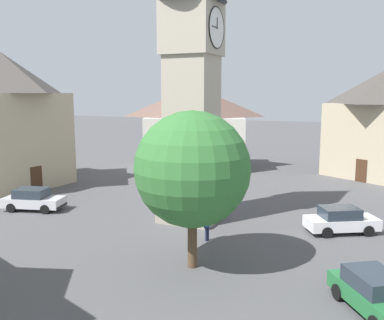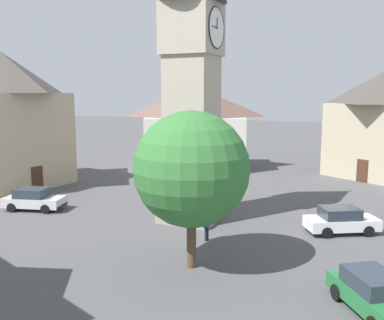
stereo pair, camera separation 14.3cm
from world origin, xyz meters
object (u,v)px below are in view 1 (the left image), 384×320
(car_blue_kerb, at_px, (375,294))
(car_red_corner, at_px, (33,199))
(tree, at_px, (192,169))
(building_corner_back, at_px, (3,119))
(car_silver_kerb, at_px, (341,220))
(clock_tower, at_px, (192,43))
(building_terrace_right, at_px, (194,127))
(pedestrian, at_px, (207,223))

(car_blue_kerb, height_order, car_red_corner, same)
(tree, xyz_separation_m, building_corner_back, (-9.22, -22.08, 1.25))
(car_silver_kerb, height_order, car_red_corner, same)
(car_silver_kerb, height_order, building_corner_back, building_corner_back)
(car_silver_kerb, bearing_deg, car_blue_kerb, 12.82)
(clock_tower, bearing_deg, building_terrace_right, -156.09)
(car_red_corner, bearing_deg, car_silver_kerb, 100.75)
(clock_tower, relative_size, pedestrian, 11.25)
(car_silver_kerb, height_order, pedestrian, pedestrian)
(car_red_corner, relative_size, tree, 0.61)
(car_red_corner, height_order, building_terrace_right, building_terrace_right)
(tree, height_order, building_terrace_right, building_terrace_right)
(car_silver_kerb, distance_m, car_red_corner, 20.38)
(car_red_corner, bearing_deg, clock_tower, 103.39)
(car_silver_kerb, relative_size, building_terrace_right, 0.34)
(car_red_corner, relative_size, building_terrace_right, 0.34)
(tree, height_order, building_corner_back, building_corner_back)
(clock_tower, distance_m, pedestrian, 10.89)
(building_terrace_right, height_order, building_corner_back, building_corner_back)
(car_blue_kerb, height_order, tree, tree)
(building_terrace_right, bearing_deg, clock_tower, 23.91)
(pedestrian, xyz_separation_m, building_terrace_right, (-21.04, -10.29, 3.48))
(clock_tower, relative_size, car_red_corner, 4.29)
(car_silver_kerb, bearing_deg, car_red_corner, -79.25)
(clock_tower, height_order, pedestrian, clock_tower)
(car_silver_kerb, relative_size, car_red_corner, 0.99)
(building_corner_back, bearing_deg, car_blue_kerb, 71.10)
(pedestrian, bearing_deg, clock_tower, -143.83)
(clock_tower, xyz_separation_m, tree, (6.95, 3.20, -6.43))
(car_red_corner, xyz_separation_m, building_terrace_right, (-20.32, 3.14, 3.73))
(car_blue_kerb, distance_m, car_red_corner, 22.76)
(car_blue_kerb, height_order, building_corner_back, building_corner_back)
(clock_tower, distance_m, building_terrace_right, 20.46)
(building_corner_back, bearing_deg, building_terrace_right, 144.44)
(car_blue_kerb, bearing_deg, clock_tower, -125.73)
(building_corner_back, bearing_deg, tree, 67.34)
(clock_tower, xyz_separation_m, car_blue_kerb, (8.00, 11.12, -10.32))
(car_silver_kerb, xyz_separation_m, pedestrian, (4.53, -6.59, 0.25))
(car_red_corner, relative_size, building_corner_back, 0.38)
(car_blue_kerb, distance_m, car_silver_kerb, 9.42)
(car_blue_kerb, relative_size, building_corner_back, 0.37)
(car_silver_kerb, height_order, tree, tree)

